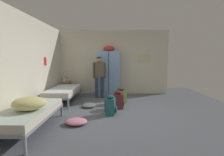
{
  "coord_description": "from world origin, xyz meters",
  "views": [
    {
      "loc": [
        0.1,
        -4.84,
        1.54
      ],
      "look_at": [
        0.0,
        0.25,
        0.95
      ],
      "focal_mm": 26.76,
      "sensor_mm": 36.0,
      "label": 1
    }
  ],
  "objects": [
    {
      "name": "locker_bank",
      "position": [
        -0.17,
        2.18,
        0.97
      ],
      "size": [
        0.9,
        0.55,
        2.07
      ],
      "color": "#7A9ECC",
      "rests_on": "ground_plane"
    },
    {
      "name": "clothes_pile_pink",
      "position": [
        -0.82,
        -1.07,
        0.06
      ],
      "size": [
        0.52,
        0.43,
        0.13
      ],
      "color": "pink",
      "rests_on": "ground_plane"
    },
    {
      "name": "backpack_maroon",
      "position": [
        0.2,
        0.24,
        0.26
      ],
      "size": [
        0.39,
        0.37,
        0.55
      ],
      "color": "maroon",
      "rests_on": "ground_plane"
    },
    {
      "name": "bedding_heap",
      "position": [
        -1.68,
        -1.52,
        0.62
      ],
      "size": [
        0.67,
        0.63,
        0.27
      ],
      "color": "#D1C67F",
      "rests_on": "bed_left_front"
    },
    {
      "name": "person_traveler",
      "position": [
        -0.52,
        1.61,
        0.98
      ],
      "size": [
        0.5,
        0.29,
        1.62
      ],
      "color": "#2D334C",
      "rests_on": "ground_plane"
    },
    {
      "name": "bed_left_front",
      "position": [
        -1.76,
        -1.43,
        0.38
      ],
      "size": [
        0.9,
        1.9,
        0.49
      ],
      "color": "gray",
      "rests_on": "ground_plane"
    },
    {
      "name": "lotion_bottle",
      "position": [
        -1.94,
        2.14,
        0.65
      ],
      "size": [
        0.06,
        0.06,
        0.18
      ],
      "color": "beige",
      "rests_on": "shelf_unit"
    },
    {
      "name": "bed_left_rear",
      "position": [
        -1.76,
        1.03,
        0.38
      ],
      "size": [
        0.9,
        1.9,
        0.49
      ],
      "color": "gray",
      "rests_on": "ground_plane"
    },
    {
      "name": "ground_plane",
      "position": [
        0.0,
        0.0,
        0.0
      ],
      "size": [
        7.88,
        7.88,
        0.0
      ],
      "primitive_type": "plane",
      "color": "#565B66"
    },
    {
      "name": "shelf_unit",
      "position": [
        -2.01,
        2.18,
        0.35
      ],
      "size": [
        0.38,
        0.3,
        0.57
      ],
      "color": "#99704C",
      "rests_on": "ground_plane"
    },
    {
      "name": "backpack_olive",
      "position": [
        0.3,
        0.84,
        0.26
      ],
      "size": [
        0.41,
        0.42,
        0.55
      ],
      "color": "#566038",
      "rests_on": "ground_plane"
    },
    {
      "name": "water_bottle",
      "position": [
        -2.09,
        2.2,
        0.67
      ],
      "size": [
        0.06,
        0.06,
        0.22
      ],
      "color": "white",
      "rests_on": "shelf_unit"
    },
    {
      "name": "backpack_teal",
      "position": [
        -0.02,
        -0.35,
        0.26
      ],
      "size": [
        0.36,
        0.34,
        0.55
      ],
      "color": "#23666B",
      "rests_on": "ground_plane"
    },
    {
      "name": "clothes_pile_grey",
      "position": [
        -0.74,
        0.37,
        0.05
      ],
      "size": [
        0.43,
        0.51,
        0.11
      ],
      "color": "slate",
      "rests_on": "ground_plane"
    },
    {
      "name": "room_backdrop",
      "position": [
        -1.19,
        1.22,
        1.38
      ],
      "size": [
        4.75,
        4.98,
        2.75
      ],
      "color": "beige",
      "rests_on": "ground_plane"
    }
  ]
}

